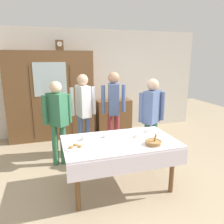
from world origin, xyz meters
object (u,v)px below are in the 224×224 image
dining_table (120,148)px  pastry_plate (75,147)px  tea_cup_mid_right (83,139)px  tea_cup_back_edge (148,131)px  bookshelf_low (114,116)px  spoon_far_right (148,136)px  bread_basket (153,142)px  spoon_near_left (93,143)px  person_behind_table_left (114,104)px  tea_cup_mid_left (136,136)px  spoon_far_left (121,142)px  person_near_right_end (83,107)px  wall_cabinet (51,96)px  person_beside_shelf (57,116)px  book_stack (114,99)px  person_by_cabinet (152,113)px  tea_cup_near_left (105,136)px  mantel_clock (59,45)px

dining_table → pastry_plate: size_ratio=6.04×
tea_cup_mid_right → tea_cup_back_edge: 1.10m
bookshelf_low → spoon_far_right: size_ratio=7.81×
dining_table → bread_basket: bread_basket is taller
spoon_near_left → person_behind_table_left: 1.48m
tea_cup_mid_left → spoon_far_left: (-0.30, -0.10, -0.02)m
tea_cup_back_edge → person_near_right_end: person_near_right_end is taller
spoon_near_left → wall_cabinet: bearing=101.0°
spoon_far_right → person_beside_shelf: person_beside_shelf is taller
book_stack → tea_cup_mid_left: size_ratio=1.56×
tea_cup_mid_right → person_by_cabinet: size_ratio=0.08×
tea_cup_mid_right → tea_cup_mid_left: size_ratio=1.00×
dining_table → tea_cup_back_edge: size_ratio=13.02×
tea_cup_back_edge → tea_cup_near_left: bearing=-176.3°
dining_table → pastry_plate: bearing=-175.6°
spoon_far_left → person_by_cabinet: size_ratio=0.07×
tea_cup_mid_right → pastry_plate: bearing=-120.8°
tea_cup_near_left → bread_basket: size_ratio=0.54×
pastry_plate → person_by_cabinet: 1.70m
person_by_cabinet → spoon_near_left: bearing=-154.1°
mantel_clock → tea_cup_near_left: 2.83m
spoon_far_right → person_beside_shelf: 1.68m
dining_table → spoon_far_left: spoon_far_left is taller
dining_table → mantel_clock: (-0.63, 2.59, 1.60)m
tea_cup_mid_right → person_beside_shelf: 0.95m
tea_cup_near_left → book_stack: bearing=69.4°
bookshelf_low → person_near_right_end: bearing=-130.1°
tea_cup_back_edge → tea_cup_mid_left: same height
mantel_clock → bookshelf_low: 2.29m
bookshelf_low → spoon_far_right: bookshelf_low is taller
tea_cup_near_left → tea_cup_mid_left: 0.48m
bread_basket → bookshelf_low: bearing=83.6°
tea_cup_near_left → pastry_plate: (-0.50, -0.27, -0.01)m
person_beside_shelf → person_by_cabinet: size_ratio=0.98×
person_behind_table_left → tea_cup_mid_left: bearing=-90.6°
spoon_near_left → spoon_far_right: size_ratio=1.00×
dining_table → bookshelf_low: bearing=74.4°
spoon_near_left → spoon_far_right: bearing=0.9°
tea_cup_near_left → spoon_far_left: bearing=-53.6°
mantel_clock → person_near_right_end: size_ratio=0.14×
spoon_far_right → spoon_far_left: size_ratio=1.00×
mantel_clock → person_behind_table_left: bearing=-53.2°
book_stack → person_behind_table_left: 1.39m
pastry_plate → person_by_cabinet: size_ratio=0.17×
spoon_far_right → person_behind_table_left: size_ratio=0.07×
tea_cup_mid_left → person_by_cabinet: bearing=46.7°
tea_cup_near_left → spoon_far_left: (0.17, -0.23, -0.02)m
tea_cup_back_edge → spoon_near_left: size_ratio=1.09×
bookshelf_low → tea_cup_mid_left: bookshelf_low is taller
mantel_clock → person_beside_shelf: (-0.21, -1.50, -1.31)m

